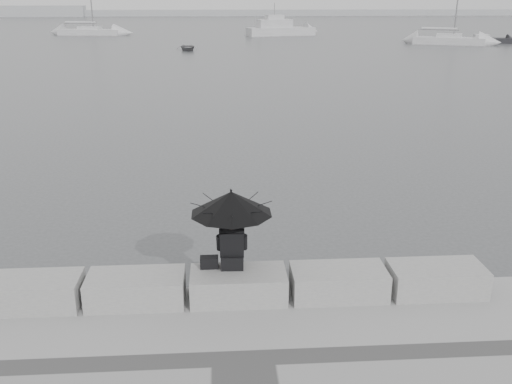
{
  "coord_description": "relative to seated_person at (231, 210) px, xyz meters",
  "views": [
    {
      "loc": [
        -0.28,
        -8.97,
        5.36
      ],
      "look_at": [
        0.53,
        3.0,
        1.21
      ],
      "focal_mm": 40.0,
      "sensor_mm": 36.0,
      "label": 1
    }
  ],
  "objects": [
    {
      "name": "ground",
      "position": [
        0.09,
        0.24,
        -2.04
      ],
      "size": [
        360.0,
        360.0,
        0.0
      ],
      "primitive_type": "plane",
      "color": "#3F4244",
      "rests_on": "ground"
    },
    {
      "name": "stone_block_far_left",
      "position": [
        -3.31,
        -0.21,
        -1.29
      ],
      "size": [
        1.6,
        0.8,
        0.5
      ],
      "primitive_type": "cube",
      "color": "gray",
      "rests_on": "promenade"
    },
    {
      "name": "stone_block_left",
      "position": [
        -1.61,
        -0.21,
        -1.29
      ],
      "size": [
        1.6,
        0.8,
        0.5
      ],
      "primitive_type": "cube",
      "color": "gray",
      "rests_on": "promenade"
    },
    {
      "name": "stone_block_centre",
      "position": [
        0.09,
        -0.21,
        -1.29
      ],
      "size": [
        1.6,
        0.8,
        0.5
      ],
      "primitive_type": "cube",
      "color": "gray",
      "rests_on": "promenade"
    },
    {
      "name": "stone_block_right",
      "position": [
        1.79,
        -0.21,
        -1.29
      ],
      "size": [
        1.6,
        0.8,
        0.5
      ],
      "primitive_type": "cube",
      "color": "gray",
      "rests_on": "promenade"
    },
    {
      "name": "stone_block_far_right",
      "position": [
        3.49,
        -0.21,
        -1.29
      ],
      "size": [
        1.6,
        0.8,
        0.5
      ],
      "primitive_type": "cube",
      "color": "gray",
      "rests_on": "promenade"
    },
    {
      "name": "seated_person",
      "position": [
        0.0,
        0.0,
        0.0
      ],
      "size": [
        1.37,
        1.37,
        1.39
      ],
      "rotation": [
        0.0,
        0.0,
        -0.05
      ],
      "color": "black",
      "rests_on": "stone_block_centre"
    },
    {
      "name": "bag",
      "position": [
        -0.39,
        0.0,
        -0.94
      ],
      "size": [
        0.31,
        0.18,
        0.2
      ],
      "primitive_type": "cube",
      "color": "black",
      "rests_on": "stone_block_centre"
    },
    {
      "name": "distant_landmass",
      "position": [
        -8.05,
        154.75,
        -1.14
      ],
      "size": [
        180.0,
        8.0,
        2.8
      ],
      "color": "#A4A7A9",
      "rests_on": "ground"
    },
    {
      "name": "sailboat_left",
      "position": [
        -18.11,
        76.58,
        -1.53
      ],
      "size": [
        9.1,
        4.0,
        12.9
      ],
      "rotation": [
        0.0,
        0.0,
        -0.19
      ],
      "color": "silver",
      "rests_on": "ground"
    },
    {
      "name": "sailboat_right",
      "position": [
        26.54,
        57.35,
        -1.52
      ],
      "size": [
        8.14,
        5.53,
        12.9
      ],
      "rotation": [
        0.0,
        0.0,
        -0.44
      ],
      "color": "silver",
      "rests_on": "ground"
    },
    {
      "name": "motor_cruiser",
      "position": [
        8.84,
        73.84,
        -1.15
      ],
      "size": [
        9.87,
        5.09,
        4.5
      ],
      "rotation": [
        0.0,
        0.0,
        0.25
      ],
      "color": "silver",
      "rests_on": "ground"
    },
    {
      "name": "small_motorboat",
      "position": [
        31.88,
        58.79,
        -1.72
      ],
      "size": [
        5.62,
        2.44,
        1.1
      ],
      "rotation": [
        0.0,
        0.0,
        -0.16
      ],
      "color": "black",
      "rests_on": "ground"
    },
    {
      "name": "dinghy",
      "position": [
        -3.18,
        51.74,
        -1.76
      ],
      "size": [
        3.36,
        1.67,
        0.55
      ],
      "primitive_type": "imported",
      "rotation": [
        0.0,
        0.0,
        0.09
      ],
      "color": "slate",
      "rests_on": "ground"
    }
  ]
}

